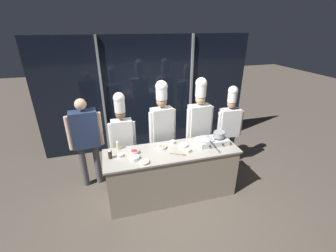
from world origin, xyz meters
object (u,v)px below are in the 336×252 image
at_px(squeeze_bottle_oil, 118,145).
at_px(chef_pastry, 229,122).
at_px(squeeze_bottle_soy, 110,154).
at_px(prep_bowl_onion, 172,142).
at_px(stock_pot, 219,134).
at_px(person_guest, 86,136).
at_px(prep_bowl_bell_pepper, 135,152).
at_px(prep_bowl_mushrooms, 162,147).
at_px(prep_bowl_shrimp, 144,162).
at_px(chef_head, 122,133).
at_px(frying_pan, 206,138).
at_px(prep_bowl_garlic, 120,155).
at_px(prep_bowl_chicken, 134,158).
at_px(serving_spoon_slotted, 181,154).
at_px(prep_bowl_rice, 183,145).
at_px(chef_sous, 162,123).
at_px(portable_stove, 212,141).
at_px(chef_line, 199,120).
at_px(prep_bowl_ginger, 188,150).

distance_m(squeeze_bottle_oil, chef_pastry, 2.33).
distance_m(squeeze_bottle_soy, prep_bowl_onion, 1.12).
bearing_deg(stock_pot, chef_pastry, 46.88).
bearing_deg(person_guest, prep_bowl_bell_pepper, 134.86).
xyz_separation_m(squeeze_bottle_soy, prep_bowl_mushrooms, (0.87, 0.09, -0.06)).
bearing_deg(prep_bowl_shrimp, chef_head, 106.27).
xyz_separation_m(frying_pan, squeeze_bottle_oil, (-1.52, 0.26, -0.05)).
bearing_deg(chef_pastry, prep_bowl_shrimp, 28.67).
xyz_separation_m(squeeze_bottle_soy, chef_head, (0.25, 0.56, 0.07)).
distance_m(prep_bowl_garlic, prep_bowl_chicken, 0.26).
xyz_separation_m(prep_bowl_bell_pepper, prep_bowl_shrimp, (0.10, -0.32, -0.01)).
relative_size(serving_spoon_slotted, chef_pastry, 0.15).
height_order(prep_bowl_garlic, prep_bowl_shrimp, prep_bowl_garlic).
relative_size(prep_bowl_rice, prep_bowl_shrimp, 0.95).
distance_m(prep_bowl_onion, chef_sous, 0.45).
height_order(squeeze_bottle_soy, prep_bowl_mushrooms, squeeze_bottle_soy).
xyz_separation_m(prep_bowl_garlic, prep_bowl_shrimp, (0.34, -0.29, -0.00)).
height_order(prep_bowl_shrimp, prep_bowl_chicken, prep_bowl_chicken).
relative_size(portable_stove, prep_bowl_shrimp, 3.41).
xyz_separation_m(prep_bowl_onion, serving_spoon_slotted, (0.03, -0.42, -0.02)).
xyz_separation_m(frying_pan, chef_line, (0.10, 0.58, 0.10)).
height_order(prep_bowl_mushrooms, chef_head, chef_head).
height_order(prep_bowl_rice, prep_bowl_mushrooms, prep_bowl_rice).
bearing_deg(prep_bowl_garlic, stock_pot, -0.15).
bearing_deg(person_guest, chef_line, 171.27).
xyz_separation_m(squeeze_bottle_oil, chef_head, (0.11, 0.31, 0.07)).
distance_m(person_guest, chef_pastry, 2.84).
height_order(squeeze_bottle_soy, prep_bowl_chicken, squeeze_bottle_soy).
bearing_deg(stock_pot, prep_bowl_shrimp, -168.57).
bearing_deg(prep_bowl_shrimp, prep_bowl_ginger, 9.73).
bearing_deg(prep_bowl_rice, squeeze_bottle_soy, -178.33).
xyz_separation_m(prep_bowl_chicken, serving_spoon_slotted, (0.77, -0.07, -0.02)).
height_order(prep_bowl_shrimp, serving_spoon_slotted, prep_bowl_shrimp).
bearing_deg(prep_bowl_garlic, squeeze_bottle_oil, 92.90).
distance_m(stock_pot, prep_bowl_bell_pepper, 1.52).
height_order(squeeze_bottle_oil, prep_bowl_shrimp, squeeze_bottle_oil).
distance_m(portable_stove, chef_head, 1.64).
bearing_deg(frying_pan, chef_line, 80.33).
xyz_separation_m(stock_pot, chef_pastry, (0.54, 0.57, -0.07)).
distance_m(squeeze_bottle_soy, prep_bowl_chicken, 0.39).
distance_m(chef_line, chef_pastry, 0.70).
bearing_deg(chef_sous, prep_bowl_mushrooms, 68.30).
height_order(frying_pan, prep_bowl_onion, frying_pan).
xyz_separation_m(prep_bowl_shrimp, chef_sous, (0.51, 0.87, 0.23)).
bearing_deg(prep_bowl_onion, chef_pastry, 15.20).
bearing_deg(person_guest, stock_pot, 157.51).
height_order(prep_bowl_ginger, chef_pastry, chef_pastry).
bearing_deg(prep_bowl_mushrooms, chef_sous, 75.16).
distance_m(squeeze_bottle_soy, prep_bowl_mushrooms, 0.88).
distance_m(prep_bowl_rice, prep_bowl_mushrooms, 0.38).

